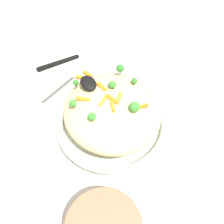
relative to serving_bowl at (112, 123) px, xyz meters
name	(u,v)px	position (x,y,z in m)	size (l,w,h in m)	color
ground_plane	(112,128)	(0.00, 0.00, -0.03)	(2.40, 2.40, 0.00)	beige
serving_bowl	(112,123)	(0.00, 0.00, 0.00)	(0.32, 0.32, 0.05)	silver
pasta_mound	(112,110)	(0.00, 0.00, 0.06)	(0.27, 0.26, 0.09)	#DBC689
carrot_piece_0	(113,99)	(0.00, 0.00, 0.11)	(0.04, 0.01, 0.01)	orange
carrot_piece_1	(83,99)	(0.04, 0.06, 0.10)	(0.04, 0.01, 0.01)	orange
carrot_piece_2	(104,100)	(0.01, 0.02, 0.11)	(0.04, 0.01, 0.01)	orange
carrot_piece_3	(87,74)	(0.12, 0.01, 0.10)	(0.03, 0.01, 0.01)	orange
carrot_piece_4	(120,96)	(0.00, -0.02, 0.11)	(0.03, 0.01, 0.01)	orange
carrot_piece_5	(103,86)	(0.05, 0.00, 0.11)	(0.04, 0.01, 0.01)	orange
carrot_piece_6	(80,77)	(0.11, 0.03, 0.10)	(0.03, 0.01, 0.01)	orange
carrot_piece_7	(143,106)	(-0.06, -0.06, 0.10)	(0.03, 0.01, 0.01)	orange
carrot_piece_8	(113,107)	(-0.02, 0.01, 0.11)	(0.03, 0.01, 0.01)	orange
broccoli_floret_0	(73,103)	(0.04, 0.09, 0.11)	(0.02, 0.02, 0.02)	#377928
broccoli_floret_1	(76,83)	(0.10, 0.05, 0.11)	(0.02, 0.02, 0.02)	#296820
broccoli_floret_2	(92,117)	(-0.02, 0.07, 0.11)	(0.02, 0.02, 0.02)	#377928
broccoli_floret_3	(112,85)	(0.04, -0.02, 0.12)	(0.02, 0.02, 0.03)	#377928
broccoli_floret_4	(134,81)	(0.02, -0.08, 0.11)	(0.02, 0.02, 0.02)	#296820
broccoli_floret_5	(135,107)	(-0.05, -0.03, 0.12)	(0.03, 0.03, 0.03)	#377928
broccoli_floret_6	(120,68)	(0.08, -0.07, 0.11)	(0.02, 0.02, 0.03)	#296820
serving_spoon	(78,75)	(0.10, 0.04, 0.13)	(0.14, 0.14, 0.10)	black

